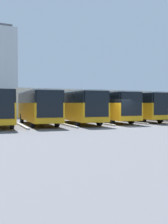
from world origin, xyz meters
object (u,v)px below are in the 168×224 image
object	(u,v)px
bus_0	(161,105)
bus_1	(136,106)
bus_3	(77,106)
bus_4	(38,106)
bus_2	(108,106)

from	to	relation	value
bus_0	bus_1	distance (m)	4.06
bus_3	bus_4	bearing A→B (deg)	-1.83
bus_2	bus_4	size ratio (longest dim) A/B	1.00
bus_3	bus_1	bearing A→B (deg)	-168.65
bus_0	bus_2	size ratio (longest dim) A/B	1.00
bus_4	bus_0	bearing A→B (deg)	-172.85
bus_0	bus_1	size ratio (longest dim) A/B	1.00
bus_0	bus_2	distance (m)	8.13
bus_2	bus_4	bearing A→B (deg)	5.85
bus_0	bus_1	bearing A→B (deg)	7.83
bus_2	bus_3	xyz separation A→B (m)	(4.06, 0.41, 0.00)
bus_0	bus_3	distance (m)	12.20
bus_3	bus_4	distance (m)	4.12
bus_1	bus_4	world-z (taller)	same
bus_2	bus_3	size ratio (longest dim) A/B	1.00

